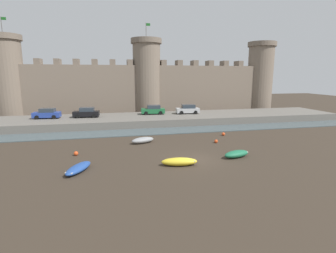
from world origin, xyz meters
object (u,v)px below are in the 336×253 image
(rowboat_midflat_centre, at_px, (143,140))
(mooring_buoy_off_centre, at_px, (216,141))
(mooring_buoy_near_channel, at_px, (76,153))
(car_quay_centre_east, at_px, (188,109))
(car_quay_west, at_px, (86,113))
(car_quay_east, at_px, (47,114))
(rowboat_midflat_left, at_px, (78,168))
(mooring_buoy_mid_mud, at_px, (223,134))
(rowboat_foreground_left, at_px, (237,154))
(car_quay_centre_west, at_px, (153,110))
(rowboat_midflat_right, at_px, (179,161))

(rowboat_midflat_centre, bearing_deg, mooring_buoy_off_centre, -12.37)
(mooring_buoy_near_channel, height_order, car_quay_centre_east, car_quay_centre_east)
(car_quay_west, height_order, car_quay_centre_east, same)
(mooring_buoy_off_centre, xyz_separation_m, car_quay_east, (-22.21, 16.04, 1.80))
(rowboat_midflat_centre, height_order, rowboat_midflat_left, rowboat_midflat_centre)
(rowboat_midflat_centre, height_order, car_quay_east, car_quay_east)
(mooring_buoy_mid_mud, height_order, car_quay_centre_east, car_quay_centre_east)
(rowboat_foreground_left, distance_m, car_quay_centre_east, 22.00)
(car_quay_centre_west, bearing_deg, rowboat_midflat_right, -93.71)
(car_quay_east, bearing_deg, rowboat_midflat_right, -55.30)
(rowboat_midflat_right, bearing_deg, car_quay_east, 124.70)
(mooring_buoy_mid_mud, bearing_deg, rowboat_midflat_right, -131.15)
(car_quay_west, bearing_deg, rowboat_foreground_left, -53.58)
(rowboat_midflat_centre, relative_size, mooring_buoy_near_channel, 6.93)
(mooring_buoy_near_channel, distance_m, car_quay_centre_west, 21.61)
(mooring_buoy_mid_mud, bearing_deg, car_quay_centre_east, 95.34)
(mooring_buoy_off_centre, bearing_deg, car_quay_west, 135.54)
(rowboat_midflat_left, relative_size, car_quay_centre_east, 0.84)
(mooring_buoy_near_channel, bearing_deg, car_quay_west, 90.72)
(rowboat_midflat_centre, distance_m, rowboat_midflat_right, 8.95)
(car_quay_centre_west, relative_size, car_quay_east, 1.00)
(rowboat_midflat_right, relative_size, car_quay_east, 0.80)
(rowboat_midflat_left, bearing_deg, mooring_buoy_mid_mud, 29.08)
(mooring_buoy_mid_mud, bearing_deg, car_quay_east, 152.96)
(car_quay_west, height_order, car_quay_east, same)
(mooring_buoy_mid_mud, distance_m, car_quay_centre_west, 15.45)
(rowboat_midflat_centre, height_order, rowboat_foreground_left, rowboat_midflat_centre)
(rowboat_midflat_left, distance_m, car_quay_centre_west, 25.51)
(mooring_buoy_mid_mud, xyz_separation_m, mooring_buoy_off_centre, (-2.51, -3.43, -0.01))
(mooring_buoy_mid_mud, height_order, mooring_buoy_off_centre, mooring_buoy_mid_mud)
(mooring_buoy_mid_mud, relative_size, mooring_buoy_off_centre, 1.05)
(mooring_buoy_off_centre, distance_m, car_quay_east, 27.46)
(rowboat_midflat_centre, relative_size, rowboat_midflat_left, 0.87)
(car_quay_centre_east, bearing_deg, car_quay_west, -178.87)
(car_quay_centre_west, bearing_deg, car_quay_centre_east, -6.49)
(mooring_buoy_mid_mud, bearing_deg, rowboat_midflat_centre, -172.17)
(rowboat_midflat_right, relative_size, car_quay_centre_east, 0.80)
(rowboat_midflat_right, xyz_separation_m, mooring_buoy_off_centre, (6.41, 6.78, -0.16))
(mooring_buoy_off_centre, relative_size, mooring_buoy_near_channel, 0.94)
(mooring_buoy_off_centre, bearing_deg, rowboat_midflat_left, -157.11)
(rowboat_foreground_left, xyz_separation_m, mooring_buoy_near_channel, (-15.67, 4.10, -0.14))
(rowboat_midflat_left, relative_size, car_quay_east, 0.84)
(rowboat_midflat_centre, xyz_separation_m, mooring_buoy_off_centre, (8.64, -1.89, -0.16))
(rowboat_foreground_left, relative_size, car_quay_centre_west, 0.73)
(car_quay_centre_east, bearing_deg, mooring_buoy_off_centre, -94.65)
(mooring_buoy_mid_mud, xyz_separation_m, car_quay_west, (-18.63, 12.40, 1.79))
(rowboat_midflat_left, xyz_separation_m, car_quay_west, (-0.96, 22.23, 1.69))
(car_quay_west, xyz_separation_m, car_quay_centre_east, (17.44, 0.34, 0.00))
(mooring_buoy_near_channel, relative_size, car_quay_east, 0.11)
(car_quay_centre_east, xyz_separation_m, car_quay_east, (-23.53, -0.13, 0.00))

